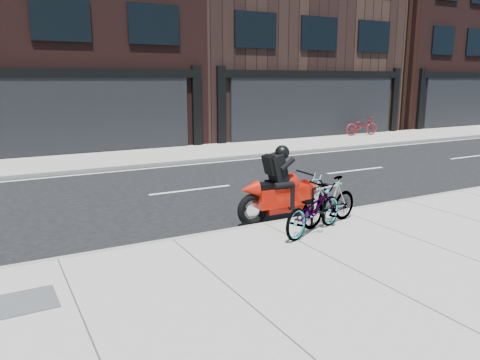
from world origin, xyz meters
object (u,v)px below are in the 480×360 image
bike_rack (319,203)px  bicycle_rear (329,201)px  bicycle_front (314,209)px  utility_grate (27,301)px  bicycle_far (362,126)px  motorcycle (287,190)px

bike_rack → bicycle_rear: bearing=0.0°
bicycle_front → bicycle_rear: 0.65m
bicycle_front → bicycle_rear: bearing=-86.0°
utility_grate → bicycle_far: bearing=35.5°
bike_rack → bicycle_front: bicycle_front is taller
bicycle_far → bike_rack: bearing=141.5°
motorcycle → bike_rack: bearing=-84.6°
bicycle_front → bicycle_rear: size_ratio=1.12×
bicycle_rear → bicycle_far: bearing=123.6°
bike_rack → bicycle_front: (-0.34, -0.27, -0.01)m
bicycle_front → utility_grate: bicycle_front is taller
bicycle_rear → bicycle_far: 16.01m
bicycle_far → motorcycle: bearing=138.7°
bicycle_far → bicycle_rear: bearing=142.2°
bike_rack → utility_grate: bearing=-171.7°
bicycle_front → utility_grate: bearing=75.0°
utility_grate → bicycle_front: bearing=5.8°
bike_rack → utility_grate: bike_rack is taller
bike_rack → bicycle_front: 0.43m
bike_rack → motorcycle: 1.01m
utility_grate → motorcycle: bearing=18.5°
bike_rack → utility_grate: (-5.43, -0.79, -0.48)m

